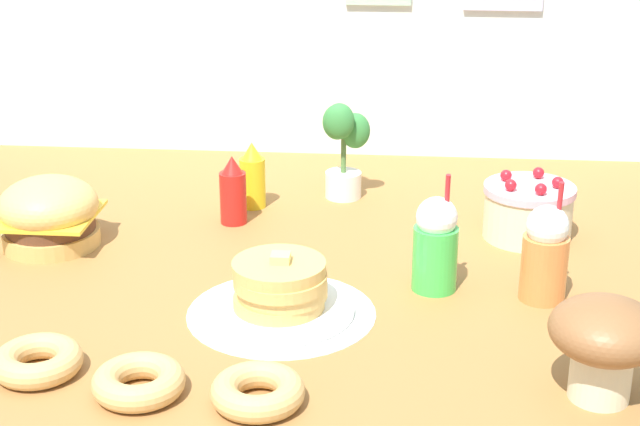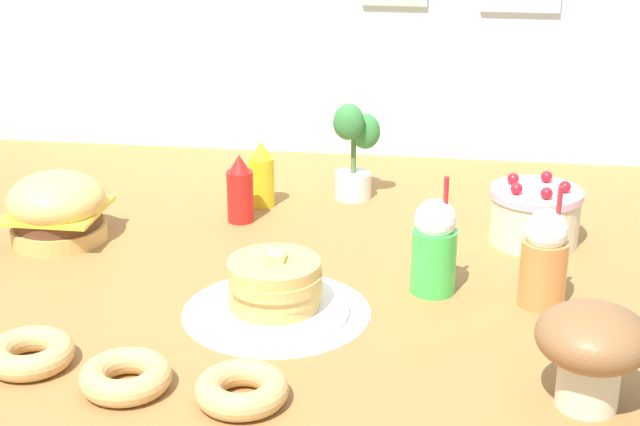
{
  "view_description": "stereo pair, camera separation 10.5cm",
  "coord_description": "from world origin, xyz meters",
  "px_view_note": "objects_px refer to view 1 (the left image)",
  "views": [
    {
      "loc": [
        0.26,
        -1.83,
        0.91
      ],
      "look_at": [
        0.1,
        0.12,
        0.14
      ],
      "focal_mm": 54.55,
      "sensor_mm": 36.0,
      "label": 1
    },
    {
      "loc": [
        0.37,
        -1.82,
        0.91
      ],
      "look_at": [
        0.1,
        0.12,
        0.14
      ],
      "focal_mm": 54.55,
      "sensor_mm": 36.0,
      "label": 2
    }
  ],
  "objects_px": {
    "ketchup_bottle": "(233,192)",
    "mustard_bottle": "(253,177)",
    "donut_pink_glaze": "(37,360)",
    "burger": "(49,214)",
    "mushroom_stool": "(605,339)",
    "potted_plant": "(344,146)",
    "orange_float_cup": "(545,254)",
    "layer_cake": "(528,211)",
    "pancake_stack": "(280,290)",
    "donut_chocolate": "(139,381)",
    "cream_soda_cup": "(436,244)",
    "donut_vanilla": "(258,391)"
  },
  "relations": [
    {
      "from": "ketchup_bottle",
      "to": "mustard_bottle",
      "type": "xyz_separation_m",
      "value": [
        0.03,
        0.12,
        0.0
      ]
    },
    {
      "from": "donut_pink_glaze",
      "to": "burger",
      "type": "bearing_deg",
      "value": 107.06
    },
    {
      "from": "mushroom_stool",
      "to": "potted_plant",
      "type": "bearing_deg",
      "value": 117.58
    },
    {
      "from": "mustard_bottle",
      "to": "orange_float_cup",
      "type": "height_order",
      "value": "orange_float_cup"
    },
    {
      "from": "burger",
      "to": "layer_cake",
      "type": "distance_m",
      "value": 1.14
    },
    {
      "from": "orange_float_cup",
      "to": "ketchup_bottle",
      "type": "bearing_deg",
      "value": 152.58
    },
    {
      "from": "ketchup_bottle",
      "to": "layer_cake",
      "type": "bearing_deg",
      "value": -2.63
    },
    {
      "from": "pancake_stack",
      "to": "orange_float_cup",
      "type": "distance_m",
      "value": 0.55
    },
    {
      "from": "burger",
      "to": "mustard_bottle",
      "type": "bearing_deg",
      "value": 34.03
    },
    {
      "from": "donut_pink_glaze",
      "to": "donut_chocolate",
      "type": "bearing_deg",
      "value": -15.25
    },
    {
      "from": "ketchup_bottle",
      "to": "mustard_bottle",
      "type": "height_order",
      "value": "same"
    },
    {
      "from": "burger",
      "to": "mushroom_stool",
      "type": "relative_size",
      "value": 1.21
    },
    {
      "from": "burger",
      "to": "ketchup_bottle",
      "type": "height_order",
      "value": "ketchup_bottle"
    },
    {
      "from": "burger",
      "to": "orange_float_cup",
      "type": "distance_m",
      "value": 1.14
    },
    {
      "from": "layer_cake",
      "to": "burger",
      "type": "bearing_deg",
      "value": -172.62
    },
    {
      "from": "mustard_bottle",
      "to": "cream_soda_cup",
      "type": "distance_m",
      "value": 0.65
    },
    {
      "from": "donut_vanilla",
      "to": "mushroom_stool",
      "type": "distance_m",
      "value": 0.59
    },
    {
      "from": "donut_chocolate",
      "to": "mushroom_stool",
      "type": "height_order",
      "value": "mushroom_stool"
    },
    {
      "from": "burger",
      "to": "ketchup_bottle",
      "type": "xyz_separation_m",
      "value": [
        0.41,
        0.18,
        0.0
      ]
    },
    {
      "from": "burger",
      "to": "potted_plant",
      "type": "bearing_deg",
      "value": 30.2
    },
    {
      "from": "donut_chocolate",
      "to": "ketchup_bottle",
      "type": "bearing_deg",
      "value": 88.0
    },
    {
      "from": "donut_chocolate",
      "to": "pancake_stack",
      "type": "bearing_deg",
      "value": 57.26
    },
    {
      "from": "layer_cake",
      "to": "mushroom_stool",
      "type": "relative_size",
      "value": 1.13
    },
    {
      "from": "ketchup_bottle",
      "to": "orange_float_cup",
      "type": "relative_size",
      "value": 0.67
    },
    {
      "from": "donut_pink_glaze",
      "to": "orange_float_cup",
      "type": "bearing_deg",
      "value": 22.23
    },
    {
      "from": "pancake_stack",
      "to": "mustard_bottle",
      "type": "xyz_separation_m",
      "value": [
        -0.15,
        0.61,
        0.03
      ]
    },
    {
      "from": "cream_soda_cup",
      "to": "donut_vanilla",
      "type": "relative_size",
      "value": 1.61
    },
    {
      "from": "pancake_stack",
      "to": "donut_pink_glaze",
      "type": "bearing_deg",
      "value": -146.67
    },
    {
      "from": "pancake_stack",
      "to": "donut_chocolate",
      "type": "relative_size",
      "value": 1.83
    },
    {
      "from": "pancake_stack",
      "to": "donut_vanilla",
      "type": "relative_size",
      "value": 1.83
    },
    {
      "from": "pancake_stack",
      "to": "layer_cake",
      "type": "xyz_separation_m",
      "value": [
        0.54,
        0.46,
        0.01
      ]
    },
    {
      "from": "potted_plant",
      "to": "donut_pink_glaze",
      "type": "bearing_deg",
      "value": -116.91
    },
    {
      "from": "burger",
      "to": "orange_float_cup",
      "type": "relative_size",
      "value": 0.88
    },
    {
      "from": "mushroom_stool",
      "to": "burger",
      "type": "bearing_deg",
      "value": 153.89
    },
    {
      "from": "orange_float_cup",
      "to": "donut_chocolate",
      "type": "distance_m",
      "value": 0.87
    },
    {
      "from": "ketchup_bottle",
      "to": "donut_vanilla",
      "type": "xyz_separation_m",
      "value": [
        0.18,
        -0.83,
        -0.05
      ]
    },
    {
      "from": "layer_cake",
      "to": "cream_soda_cup",
      "type": "xyz_separation_m",
      "value": [
        -0.23,
        -0.31,
        0.04
      ]
    },
    {
      "from": "potted_plant",
      "to": "mushroom_stool",
      "type": "relative_size",
      "value": 1.39
    },
    {
      "from": "burger",
      "to": "orange_float_cup",
      "type": "xyz_separation_m",
      "value": [
        1.12,
        -0.19,
        0.02
      ]
    },
    {
      "from": "mushroom_stool",
      "to": "cream_soda_cup",
      "type": "bearing_deg",
      "value": 123.6
    },
    {
      "from": "layer_cake",
      "to": "mustard_bottle",
      "type": "bearing_deg",
      "value": 167.79
    },
    {
      "from": "pancake_stack",
      "to": "donut_chocolate",
      "type": "bearing_deg",
      "value": -122.74
    },
    {
      "from": "mustard_bottle",
      "to": "donut_pink_glaze",
      "type": "bearing_deg",
      "value": -106.58
    },
    {
      "from": "cream_soda_cup",
      "to": "donut_chocolate",
      "type": "distance_m",
      "value": 0.71
    },
    {
      "from": "layer_cake",
      "to": "pancake_stack",
      "type": "bearing_deg",
      "value": -139.94
    },
    {
      "from": "donut_chocolate",
      "to": "orange_float_cup",
      "type": "bearing_deg",
      "value": 30.63
    },
    {
      "from": "ketchup_bottle",
      "to": "donut_pink_glaze",
      "type": "relative_size",
      "value": 1.08
    },
    {
      "from": "ketchup_bottle",
      "to": "potted_plant",
      "type": "xyz_separation_m",
      "value": [
        0.26,
        0.21,
        0.06
      ]
    },
    {
      "from": "burger",
      "to": "layer_cake",
      "type": "height_order",
      "value": "burger"
    },
    {
      "from": "orange_float_cup",
      "to": "donut_pink_glaze",
      "type": "relative_size",
      "value": 1.61
    }
  ]
}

